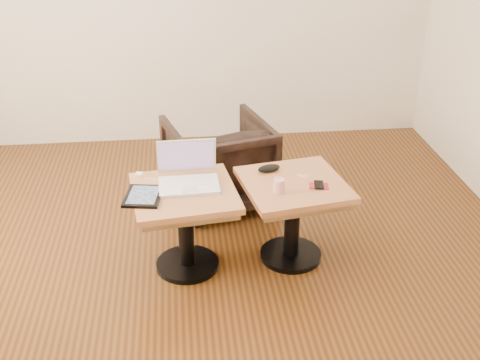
{
  "coord_description": "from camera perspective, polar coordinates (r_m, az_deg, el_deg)",
  "views": [
    {
      "loc": [
        -0.05,
        -3.05,
        2.28
      ],
      "look_at": [
        0.3,
        0.15,
        0.61
      ],
      "focal_mm": 45.0,
      "sensor_mm": 36.0,
      "label": 1
    }
  ],
  "objects": [
    {
      "name": "armchair",
      "position": [
        4.49,
        -2.05,
        1.66
      ],
      "size": [
        0.87,
        0.88,
        0.66
      ],
      "primitive_type": "imported",
      "rotation": [
        0.0,
        0.0,
        3.41
      ],
      "color": "black",
      "rests_on": "ground"
    },
    {
      "name": "side_table_left",
      "position": [
        3.7,
        -5.24,
        -2.86
      ],
      "size": [
        0.69,
        0.69,
        0.56
      ],
      "rotation": [
        0.0,
        0.0,
        0.13
      ],
      "color": "black",
      "rests_on": "ground"
    },
    {
      "name": "side_table_right",
      "position": [
        3.79,
        5.05,
        -2.04
      ],
      "size": [
        0.71,
        0.71,
        0.56
      ],
      "rotation": [
        0.0,
        0.0,
        0.17
      ],
      "color": "black",
      "rests_on": "ground"
    },
    {
      "name": "phone_on_sleeve",
      "position": [
        3.69,
        7.49,
        -0.5
      ],
      "size": [
        0.13,
        0.11,
        0.01
      ],
      "rotation": [
        0.0,
        0.0,
        -0.16
      ],
      "color": "#9E2637",
      "rests_on": "side_table_right"
    },
    {
      "name": "tablet",
      "position": [
        3.58,
        -9.14,
        -1.52
      ],
      "size": [
        0.25,
        0.29,
        0.02
      ],
      "rotation": [
        0.0,
        0.0,
        -0.16
      ],
      "color": "black",
      "rests_on": "side_table_left"
    },
    {
      "name": "laptop",
      "position": [
        3.69,
        -4.94,
        0.41
      ],
      "size": [
        0.37,
        0.32,
        0.26
      ],
      "rotation": [
        0.0,
        0.0,
        0.03
      ],
      "color": "white",
      "rests_on": "side_table_left"
    },
    {
      "name": "glasses_case",
      "position": [
        3.83,
        2.76,
        1.12
      ],
      "size": [
        0.16,
        0.1,
        0.05
      ],
      "primitive_type": "ellipsoid",
      "rotation": [
        0.0,
        0.0,
        0.27
      ],
      "color": "black",
      "rests_on": "side_table_right"
    },
    {
      "name": "striped_cup",
      "position": [
        3.58,
        3.72,
        -0.54
      ],
      "size": [
        0.08,
        0.08,
        0.09
      ],
      "primitive_type": "cylinder",
      "rotation": [
        0.0,
        0.0,
        0.23
      ],
      "color": "#DD5073",
      "rests_on": "side_table_right"
    },
    {
      "name": "room_shell",
      "position": [
        3.19,
        -5.21,
        10.38
      ],
      "size": [
        4.52,
        4.52,
        2.71
      ],
      "color": "#42210C",
      "rests_on": "ground"
    },
    {
      "name": "charging_adapter",
      "position": [
        3.82,
        -9.55,
        0.5
      ],
      "size": [
        0.05,
        0.05,
        0.02
      ],
      "primitive_type": "cube",
      "rotation": [
        0.0,
        0.0,
        -0.2
      ],
      "color": "white",
      "rests_on": "side_table_left"
    },
    {
      "name": "earbuds_tangle",
      "position": [
        3.79,
        5.99,
        0.41
      ],
      "size": [
        0.08,
        0.05,
        0.02
      ],
      "color": "white",
      "rests_on": "side_table_right"
    }
  ]
}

